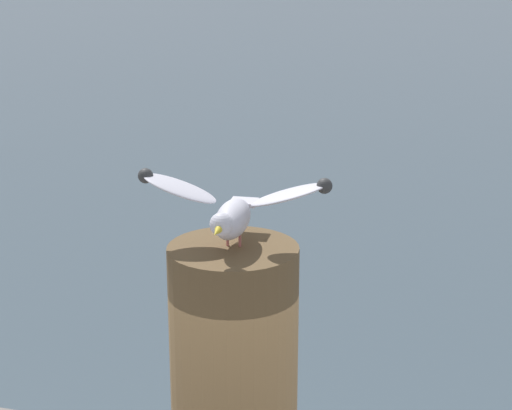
# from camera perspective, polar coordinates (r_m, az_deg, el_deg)

# --- Properties ---
(mooring_post) EXTENTS (0.38, 0.38, 0.90)m
(mooring_post) POSITION_cam_1_polar(r_m,az_deg,el_deg) (2.72, -1.41, -11.68)
(mooring_post) COLOR brown
(mooring_post) RESTS_ON harbor_quay
(seagull) EXTENTS (0.55, 0.39, 0.22)m
(seagull) POSITION_cam_1_polar(r_m,az_deg,el_deg) (2.49, -1.53, -0.27)
(seagull) COLOR #C66760
(seagull) RESTS_ON mooring_post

